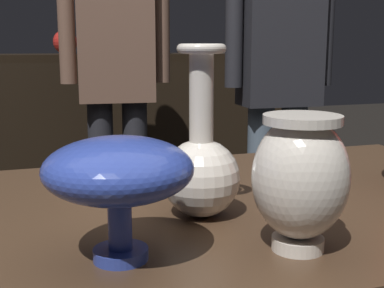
% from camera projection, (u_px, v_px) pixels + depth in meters
% --- Properties ---
extents(back_display_shelf, '(2.60, 0.40, 0.99)m').
position_uv_depth(back_display_shelf, '(69.00, 143.00, 2.90)').
color(back_display_shelf, black).
rests_on(back_display_shelf, ground_plane).
extents(vase_centerpiece, '(0.11, 0.11, 0.24)m').
position_uv_depth(vase_centerpiece, '(201.00, 166.00, 0.73)').
color(vase_centerpiece, silver).
rests_on(vase_centerpiece, display_plinth).
extents(vase_left_accent, '(0.17, 0.17, 0.14)m').
position_uv_depth(vase_left_accent, '(119.00, 173.00, 0.57)').
color(vase_left_accent, '#2D429E').
rests_on(vase_left_accent, display_plinth).
extents(vase_right_accent, '(0.11, 0.11, 0.16)m').
position_uv_depth(vase_right_accent, '(300.00, 177.00, 0.60)').
color(vase_right_accent, silver).
rests_on(vase_right_accent, display_plinth).
extents(shelf_vase_right, '(0.10, 0.10, 0.19)m').
position_uv_depth(shelf_vase_right, '(161.00, 43.00, 2.89)').
color(shelf_vase_right, silver).
rests_on(shelf_vase_right, back_display_shelf).
extents(shelf_vase_far_right, '(0.10, 0.10, 0.08)m').
position_uv_depth(shelf_vase_far_right, '(239.00, 43.00, 3.14)').
color(shelf_vase_far_right, '#2D429E').
rests_on(shelf_vase_far_right, back_display_shelf).
extents(shelf_vase_center, '(0.13, 0.13, 0.23)m').
position_uv_depth(shelf_vase_center, '(65.00, 40.00, 2.74)').
color(shelf_vase_center, red).
rests_on(shelf_vase_center, back_display_shelf).
extents(visitor_center_back, '(0.47, 0.21, 1.62)m').
position_uv_depth(visitor_center_back, '(116.00, 66.00, 2.22)').
color(visitor_center_back, '#232328').
rests_on(visitor_center_back, ground_plane).
extents(visitor_near_right, '(0.47, 0.20, 1.61)m').
position_uv_depth(visitor_near_right, '(279.00, 69.00, 2.12)').
color(visitor_near_right, slate).
rests_on(visitor_near_right, ground_plane).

